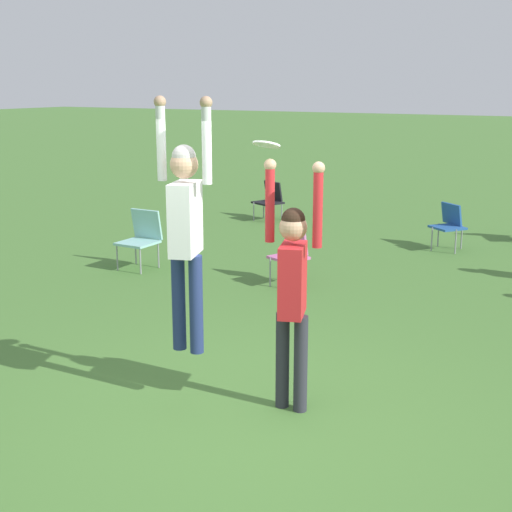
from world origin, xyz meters
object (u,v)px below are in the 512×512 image
at_px(frisbee, 266,144).
at_px(camping_chair_1, 270,198).
at_px(camping_chair_3, 292,249).
at_px(person_defending, 292,281).
at_px(person_jumping, 185,220).
at_px(camping_chair_0, 449,223).
at_px(camping_chair_2, 142,235).

bearing_deg(frisbee, camping_chair_1, 117.98).
height_order(camping_chair_1, camping_chair_3, camping_chair_3).
xyz_separation_m(person_defending, frisbee, (-0.24, -0.02, 1.14)).
relative_size(camping_chair_1, camping_chair_3, 0.91).
xyz_separation_m(frisbee, camping_chair_1, (-4.14, 7.80, -1.85)).
height_order(frisbee, camping_chair_3, frisbee).
height_order(person_jumping, camping_chair_0, person_jumping).
xyz_separation_m(person_defending, camping_chair_0, (-0.42, 6.87, -0.70)).
bearing_deg(camping_chair_2, camping_chair_0, -136.21).
bearing_deg(person_jumping, camping_chair_1, 4.84).
bearing_deg(camping_chair_2, camping_chair_3, -171.94).
bearing_deg(camping_chair_2, person_defending, 142.59).
bearing_deg(person_defending, camping_chair_3, -172.10).
bearing_deg(camping_chair_0, camping_chair_3, 103.77).
distance_m(person_defending, camping_chair_0, 6.92).
bearing_deg(camping_chair_2, camping_chair_1, -87.40).
relative_size(frisbee, camping_chair_2, 0.26).
xyz_separation_m(camping_chair_2, camping_chair_3, (2.42, 0.32, -0.01)).
bearing_deg(camping_chair_0, person_jumping, 123.06).
bearing_deg(camping_chair_1, frisbee, 141.55).
bearing_deg(person_defending, camping_chair_2, -146.53).
bearing_deg(camping_chair_3, person_defending, 138.73).
xyz_separation_m(camping_chair_0, camping_chair_1, (-3.97, 0.91, -0.01)).
height_order(frisbee, camping_chair_0, frisbee).
height_order(person_jumping, person_defending, person_jumping).
xyz_separation_m(person_defending, camping_chair_1, (-4.39, 7.78, -0.71)).
distance_m(person_jumping, frisbee, 0.94).
xyz_separation_m(camping_chair_1, camping_chair_2, (0.17, -4.50, 0.06)).
bearing_deg(frisbee, camping_chair_0, 91.43).
distance_m(frisbee, camping_chair_2, 5.47).
relative_size(person_defending, camping_chair_1, 2.77).
relative_size(person_defending, frisbee, 9.46).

